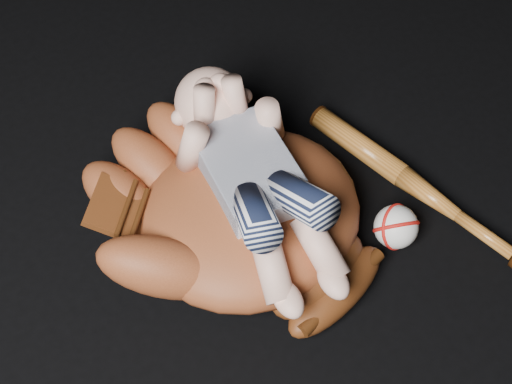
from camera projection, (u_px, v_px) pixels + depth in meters
baseball_glove at (250, 207)px, 1.11m from camera, size 0.52×0.56×0.15m
newborn_baby at (259, 181)px, 1.06m from camera, size 0.24×0.43×0.16m
baseball_bat at (414, 184)px, 1.21m from camera, size 0.12×0.40×0.04m
baseball at (396, 227)px, 1.14m from camera, size 0.07×0.07×0.07m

